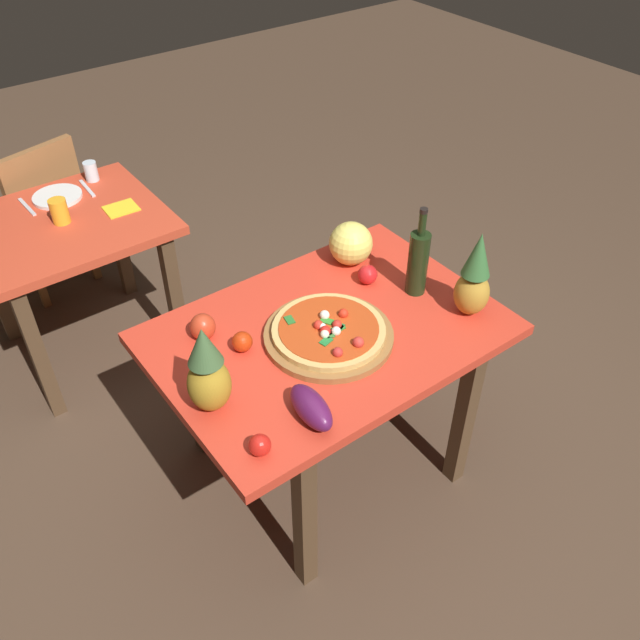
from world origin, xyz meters
TOP-DOWN VIEW (x-y plane):
  - ground_plane at (0.00, 0.00)m, footprint 10.00×10.00m
  - display_table at (0.00, 0.00)m, footprint 1.20×0.84m
  - background_table at (-0.49, 1.26)m, footprint 0.84×0.74m
  - dining_chair at (-0.45, 1.86)m, footprint 0.49×0.49m
  - pizza_board at (-0.03, -0.04)m, footprint 0.45×0.45m
  - pizza at (-0.03, -0.04)m, footprint 0.39×0.39m
  - wine_bottle at (0.40, -0.02)m, footprint 0.08×0.08m
  - pineapple_left at (-0.51, -0.07)m, footprint 0.13×0.13m
  - pineapple_right at (0.47, -0.23)m, footprint 0.13×0.13m
  - melon at (0.32, 0.28)m, footprint 0.17×0.17m
  - bell_pepper at (-0.37, 0.23)m, footprint 0.09×0.09m
  - eggplant at (-0.29, -0.30)m, footprint 0.11×0.21m
  - tomato_at_corner at (-0.48, -0.32)m, footprint 0.07×0.07m
  - tomato_by_bottle at (-0.29, 0.09)m, footprint 0.07×0.07m
  - tomato_near_board at (0.29, 0.13)m, footprint 0.08×0.08m
  - drinking_glass_juice at (-0.49, 1.25)m, footprint 0.08×0.08m
  - drinking_glass_water at (-0.24, 1.53)m, footprint 0.06×0.06m
  - dinner_plate at (-0.44, 1.46)m, footprint 0.22×0.22m
  - fork_utensil at (-0.58, 1.46)m, footprint 0.02×0.18m
  - knife_utensil at (-0.30, 1.46)m, footprint 0.02×0.18m
  - napkin_folded at (-0.24, 1.20)m, footprint 0.14×0.13m

SIDE VIEW (x-z plane):
  - ground_plane at x=0.00m, z-range 0.00..0.00m
  - dining_chair at x=-0.45m, z-range 0.06..0.91m
  - background_table at x=-0.49m, z-range 0.24..0.97m
  - display_table at x=0.00m, z-range 0.27..1.00m
  - napkin_folded at x=-0.24m, z-range 0.73..0.73m
  - fork_utensil at x=-0.58m, z-range 0.73..0.73m
  - knife_utensil at x=-0.30m, z-range 0.73..0.73m
  - dinner_plate at x=-0.44m, z-range 0.73..0.74m
  - pizza_board at x=-0.03m, z-range 0.73..0.75m
  - tomato_at_corner at x=-0.48m, z-range 0.73..0.79m
  - tomato_by_bottle at x=-0.29m, z-range 0.73..0.80m
  - tomato_near_board at x=0.29m, z-range 0.73..0.80m
  - pizza at x=-0.03m, z-range 0.74..0.79m
  - bell_pepper at x=-0.37m, z-range 0.72..0.82m
  - eggplant at x=-0.29m, z-range 0.73..0.82m
  - drinking_glass_water at x=-0.24m, z-range 0.73..0.82m
  - drinking_glass_juice at x=-0.49m, z-range 0.73..0.83m
  - melon at x=0.32m, z-range 0.73..0.90m
  - wine_bottle at x=0.40m, z-range 0.68..1.04m
  - pineapple_left at x=-0.51m, z-range 0.71..1.03m
  - pineapple_right at x=0.47m, z-range 0.71..1.04m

